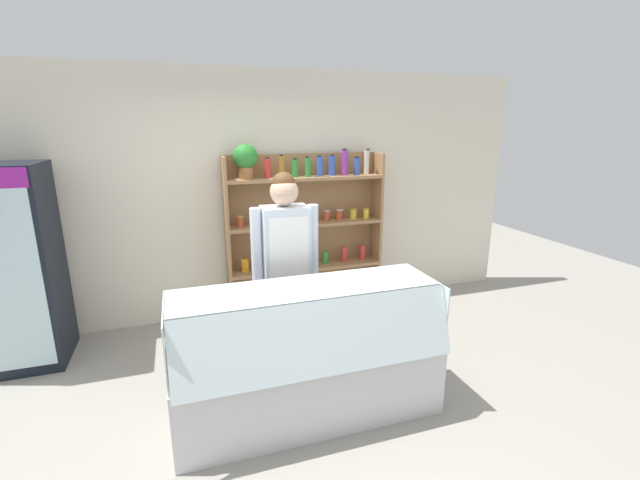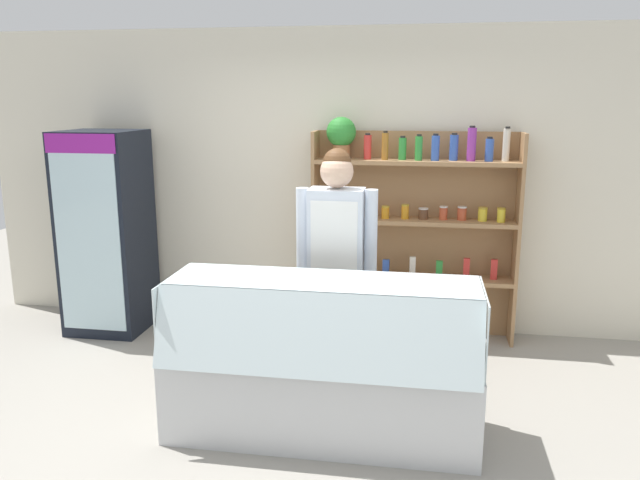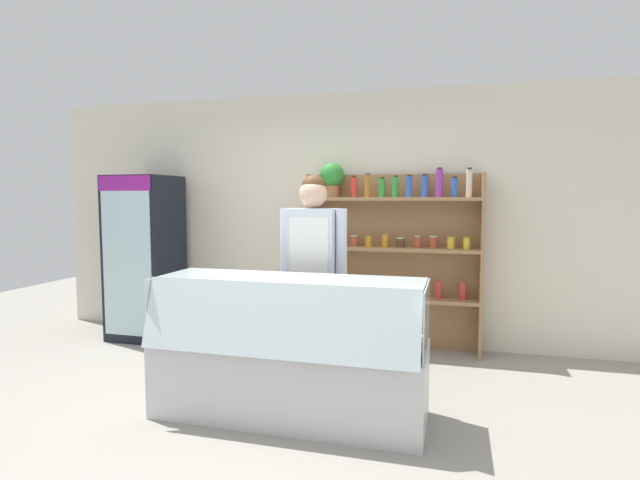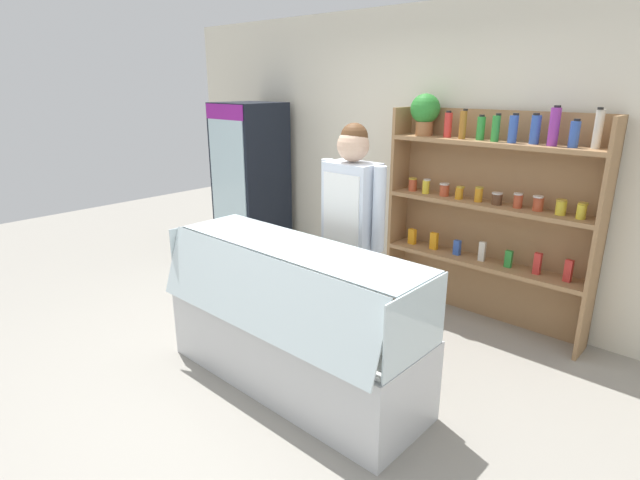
# 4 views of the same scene
# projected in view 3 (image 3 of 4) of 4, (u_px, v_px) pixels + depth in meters

# --- Properties ---
(ground_plane) EXTENTS (12.00, 12.00, 0.00)m
(ground_plane) POSITION_uv_depth(u_px,v_px,m) (270.00, 411.00, 3.69)
(ground_plane) COLOR gray
(back_wall) EXTENTS (6.80, 0.10, 2.70)m
(back_wall) POSITION_uv_depth(u_px,v_px,m) (334.00, 218.00, 5.49)
(back_wall) COLOR silver
(back_wall) RESTS_ON ground
(drinks_fridge) EXTENTS (0.67, 0.66, 1.82)m
(drinks_fridge) POSITION_uv_depth(u_px,v_px,m) (145.00, 257.00, 5.59)
(drinks_fridge) COLOR black
(drinks_fridge) RESTS_ON ground
(shelving_unit) EXTENTS (1.77, 0.29, 1.94)m
(shelving_unit) POSITION_uv_depth(u_px,v_px,m) (388.00, 245.00, 5.15)
(shelving_unit) COLOR #9E754C
(shelving_unit) RESTS_ON ground
(deli_display_case) EXTENTS (1.94, 0.71, 1.01)m
(deli_display_case) POSITION_uv_depth(u_px,v_px,m) (289.00, 373.00, 3.58)
(deli_display_case) COLOR silver
(deli_display_case) RESTS_ON ground
(shop_clerk) EXTENTS (0.57, 0.25, 1.76)m
(shop_clerk) POSITION_uv_depth(u_px,v_px,m) (313.00, 261.00, 4.12)
(shop_clerk) COLOR #2D2D38
(shop_clerk) RESTS_ON ground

